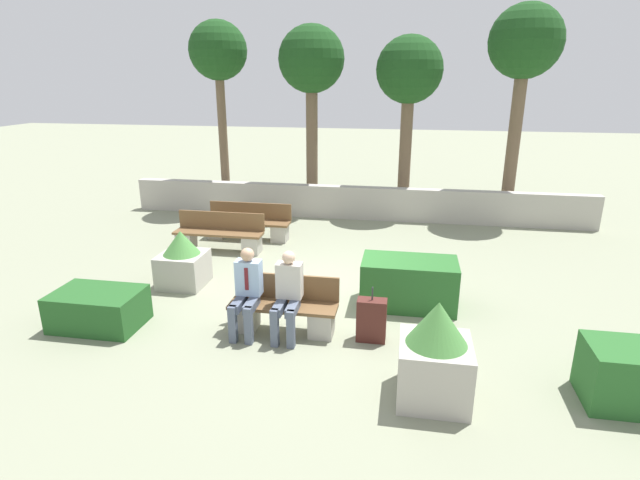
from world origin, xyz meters
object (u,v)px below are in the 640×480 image
Objects in this scene: tree_center_left at (312,65)px; tree_rightmost at (525,48)px; bench_left_side at (248,225)px; tree_center_right at (409,75)px; person_seated_woman at (288,292)px; person_seated_man at (247,288)px; planter_corner_left at (183,260)px; suitcase at (371,320)px; bench_front at (284,311)px; planter_corner_right at (435,355)px; tree_leftmost at (218,56)px; bench_right_side at (219,236)px.

tree_center_left is 0.93× the size of tree_rightmost.
tree_center_right is at bearing 42.30° from bench_left_side.
bench_left_side is 4.90m from person_seated_woman.
person_seated_man is at bearing -86.74° from tree_center_left.
bench_left_side is at bearing 83.42° from planter_corner_left.
bench_front is at bearing 176.90° from suitcase.
bench_front is 4.72m from bench_left_side.
tree_center_left is (-3.13, 8.60, 3.43)m from planter_corner_right.
planter_corner_right is 9.36m from tree_center_right.
tree_center_right is (5.17, 0.33, -0.50)m from tree_leftmost.
bench_front is 1.26× the size of person_seated_woman.
person_seated_woman is 8.32m from tree_center_right.
suitcase is at bearing -22.13° from planter_corner_left.
person_seated_woman is at bearing -64.15° from bench_left_side.
suitcase is (-0.84, 1.27, -0.26)m from planter_corner_right.
tree_rightmost is at bearing 0.93° from tree_leftmost.
planter_corner_left is (-2.27, 1.40, 0.17)m from bench_front.
tree_center_right is at bearing 93.44° from planter_corner_right.
bench_front is at bearing -57.37° from bench_right_side.
bench_left_side is 5.08m from tree_leftmost.
tree_center_right is 2.87m from tree_rightmost.
person_seated_man is at bearing -165.35° from bench_front.
person_seated_man is 0.24× the size of tree_rightmost.
person_seated_man is 1.91m from suitcase.
tree_center_right is (1.66, 7.44, 3.45)m from bench_front.
tree_leftmost is (-5.70, 8.46, 3.68)m from planter_corner_right.
bench_left_side and bench_right_side have the same top height.
person_seated_woman is 0.25× the size of tree_leftmost.
bench_front and bench_right_side have the same top height.
bench_left_side is 5.47m from suitcase.
planter_corner_right is at bearing -30.05° from person_seated_woman.
person_seated_man is 0.63m from person_seated_woman.
person_seated_man is 0.26× the size of tree_center_left.
tree_center_left is at bearing 110.01° from planter_corner_right.
tree_leftmost is (-3.62, 7.25, 3.55)m from person_seated_woman.
tree_center_left is at bearing -175.88° from tree_center_right.
tree_center_left reaches higher than bench_left_side.
bench_right_side is 5.02m from suitcase.
person_seated_woman is 8.17m from tree_center_left.
bench_left_side is 8.12m from tree_rightmost.
bench_left_side is 1.55× the size of person_seated_woman.
person_seated_woman is at bearing 149.95° from planter_corner_right.
tree_leftmost is 2.58m from tree_center_left.
bench_right_side is 6.52m from planter_corner_right.
person_seated_woman is 0.27× the size of tree_center_right.
tree_center_left is (1.37, 3.90, 3.69)m from bench_right_side.
tree_center_left is at bearing 77.24° from planter_corner_left.
tree_leftmost is 7.97m from tree_rightmost.
tree_leftmost reaches higher than tree_center_left.
planter_corner_left is at bearing -123.03° from tree_center_right.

